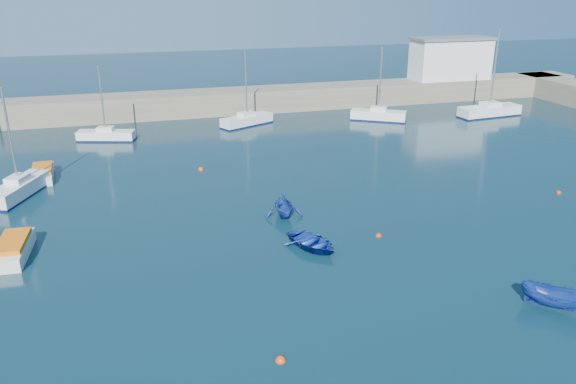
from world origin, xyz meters
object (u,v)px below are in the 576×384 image
object	(u,v)px
dinghy_center	(312,242)
dinghy_left	(284,205)
sailboat_8	(489,111)
sailboat_7	(378,115)
harbor_office	(450,59)
sailboat_5	(106,135)
motorboat_2	(43,173)
dinghy_right	(555,298)
sailboat_6	(247,120)
sailboat_3	(19,188)
motorboat_1	(14,248)

from	to	relation	value
dinghy_center	dinghy_left	distance (m)	5.07
sailboat_8	sailboat_7	bearing A→B (deg)	76.99
harbor_office	sailboat_5	distance (m)	44.27
motorboat_2	dinghy_right	bearing A→B (deg)	-50.10
harbor_office	sailboat_7	distance (m)	17.11
sailboat_8	dinghy_center	size ratio (longest dim) A/B	2.76
sailboat_7	dinghy_center	distance (m)	33.22
harbor_office	motorboat_2	size ratio (longest dim) A/B	2.22
sailboat_8	dinghy_left	world-z (taller)	sailboat_8
sailboat_5	sailboat_6	world-z (taller)	sailboat_6
sailboat_3	sailboat_7	bearing A→B (deg)	45.53
dinghy_right	sailboat_3	bearing A→B (deg)	93.64
harbor_office	motorboat_2	distance (m)	51.78
motorboat_1	dinghy_right	bearing A→B (deg)	-23.70
motorboat_1	dinghy_right	world-z (taller)	dinghy_right
dinghy_center	sailboat_8	bearing A→B (deg)	16.45
sailboat_6	motorboat_2	bearing A→B (deg)	96.22
sailboat_3	sailboat_6	xyz separation A→B (m)	(20.33, 16.33, -0.04)
sailboat_8	harbor_office	bearing A→B (deg)	-10.19
sailboat_3	sailboat_6	size ratio (longest dim) A/B	0.99
sailboat_6	sailboat_7	world-z (taller)	sailboat_7
sailboat_7	motorboat_1	world-z (taller)	sailboat_7
sailboat_3	sailboat_8	size ratio (longest dim) A/B	0.80
dinghy_right	sailboat_5	bearing A→B (deg)	73.83
dinghy_center	dinghy_right	world-z (taller)	dinghy_right
sailboat_3	sailboat_5	bearing A→B (deg)	90.70
sailboat_8	motorboat_1	size ratio (longest dim) A/B	2.23
sailboat_7	dinghy_right	distance (m)	38.62
sailboat_6	dinghy_left	world-z (taller)	sailboat_6
sailboat_3	motorboat_1	bearing A→B (deg)	-60.69
sailboat_5	dinghy_center	xyz separation A→B (m)	(11.83, -28.05, -0.17)
motorboat_1	dinghy_left	distance (m)	16.26
dinghy_left	sailboat_6	bearing A→B (deg)	88.54
sailboat_3	motorboat_2	bearing A→B (deg)	96.69
sailboat_6	motorboat_2	world-z (taller)	sailboat_6
sailboat_5	dinghy_right	xyz separation A→B (m)	(20.80, -37.40, 0.06)
harbor_office	sailboat_6	distance (m)	29.74
sailboat_3	dinghy_left	xyz separation A→B (m)	(17.33, -8.84, 0.15)
sailboat_5	dinghy_right	size ratio (longest dim) A/B	2.33
motorboat_2	motorboat_1	bearing A→B (deg)	-93.38
harbor_office	sailboat_6	world-z (taller)	sailboat_6
motorboat_1	dinghy_center	size ratio (longest dim) A/B	1.24
sailboat_7	sailboat_6	bearing A→B (deg)	114.98
sailboat_8	motorboat_1	xyz separation A→B (m)	(-46.96, -22.99, -0.16)
sailboat_6	motorboat_1	bearing A→B (deg)	117.26
dinghy_center	dinghy_left	bearing A→B (deg)	68.78
sailboat_6	dinghy_center	xyz separation A→B (m)	(-2.68, -30.22, -0.21)
sailboat_6	dinghy_right	size ratio (longest dim) A/B	2.57
sailboat_5	sailboat_8	bearing A→B (deg)	-75.13
sailboat_3	dinghy_right	size ratio (longest dim) A/B	2.55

